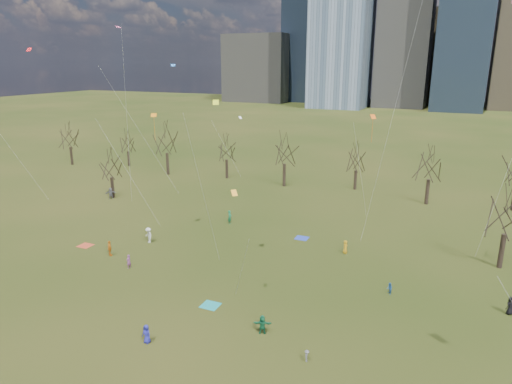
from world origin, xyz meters
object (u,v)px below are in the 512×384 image
at_px(blanket_navy, 302,238).
at_px(person_4, 110,248).
at_px(blanket_teal, 210,305).
at_px(person_0, 147,334).
at_px(blanket_crimson, 85,246).

bearing_deg(blanket_navy, person_4, -142.51).
xyz_separation_m(blanket_navy, person_4, (-18.28, -14.02, 0.88)).
xyz_separation_m(blanket_teal, person_4, (-15.94, 5.05, 0.88)).
height_order(blanket_teal, person_0, person_0).
distance_m(blanket_teal, blanket_crimson, 21.58).
bearing_deg(blanket_navy, blanket_crimson, -150.67).
xyz_separation_m(blanket_teal, blanket_crimson, (-20.69, 6.13, 0.00)).
distance_m(blanket_navy, person_0, 26.40).
distance_m(blanket_teal, person_0, 7.25).
distance_m(blanket_navy, blanket_crimson, 26.42).
bearing_deg(blanket_navy, person_0, -98.91).
height_order(blanket_navy, person_4, person_4).
bearing_deg(blanket_crimson, person_4, -12.75).
bearing_deg(person_0, person_4, 146.19).
relative_size(blanket_teal, person_0, 1.03).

